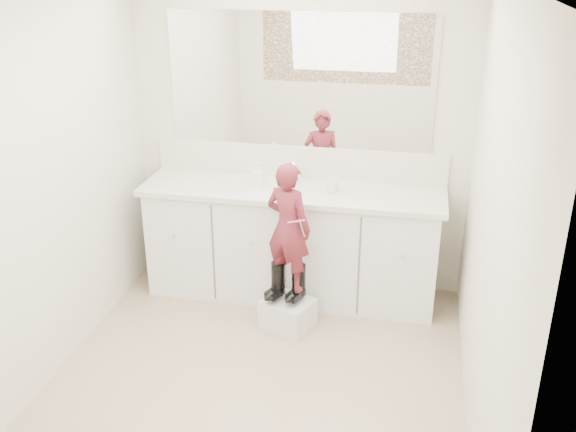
# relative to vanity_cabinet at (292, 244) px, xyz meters

# --- Properties ---
(floor) EXTENTS (3.00, 3.00, 0.00)m
(floor) POSITION_rel_vanity_cabinet_xyz_m (0.00, -1.23, -0.42)
(floor) COLOR #987E63
(floor) RESTS_ON ground
(wall_back) EXTENTS (2.60, 0.00, 2.60)m
(wall_back) POSITION_rel_vanity_cabinet_xyz_m (0.00, 0.27, 0.77)
(wall_back) COLOR beige
(wall_back) RESTS_ON floor
(wall_front) EXTENTS (2.60, 0.00, 2.60)m
(wall_front) POSITION_rel_vanity_cabinet_xyz_m (0.00, -2.73, 0.77)
(wall_front) COLOR beige
(wall_front) RESTS_ON floor
(wall_left) EXTENTS (0.00, 3.00, 3.00)m
(wall_left) POSITION_rel_vanity_cabinet_xyz_m (-1.30, -1.23, 0.78)
(wall_left) COLOR beige
(wall_left) RESTS_ON floor
(wall_right) EXTENTS (0.00, 3.00, 3.00)m
(wall_right) POSITION_rel_vanity_cabinet_xyz_m (1.30, -1.23, 0.78)
(wall_right) COLOR beige
(wall_right) RESTS_ON floor
(vanity_cabinet) EXTENTS (2.20, 0.55, 0.85)m
(vanity_cabinet) POSITION_rel_vanity_cabinet_xyz_m (0.00, 0.00, 0.00)
(vanity_cabinet) COLOR silver
(vanity_cabinet) RESTS_ON floor
(countertop) EXTENTS (2.28, 0.58, 0.04)m
(countertop) POSITION_rel_vanity_cabinet_xyz_m (0.00, -0.01, 0.45)
(countertop) COLOR beige
(countertop) RESTS_ON vanity_cabinet
(backsplash) EXTENTS (2.28, 0.03, 0.25)m
(backsplash) POSITION_rel_vanity_cabinet_xyz_m (0.00, 0.26, 0.59)
(backsplash) COLOR beige
(backsplash) RESTS_ON countertop
(mirror) EXTENTS (2.00, 0.02, 1.00)m
(mirror) POSITION_rel_vanity_cabinet_xyz_m (0.00, 0.26, 1.22)
(mirror) COLOR white
(mirror) RESTS_ON wall_back
(dot_panel) EXTENTS (2.00, 0.01, 1.20)m
(dot_panel) POSITION_rel_vanity_cabinet_xyz_m (0.00, -2.71, 1.22)
(dot_panel) COLOR #472819
(dot_panel) RESTS_ON wall_front
(faucet) EXTENTS (0.08, 0.08, 0.10)m
(faucet) POSITION_rel_vanity_cabinet_xyz_m (0.00, 0.15, 0.52)
(faucet) COLOR silver
(faucet) RESTS_ON countertop
(cup) EXTENTS (0.13, 0.13, 0.10)m
(cup) POSITION_rel_vanity_cabinet_xyz_m (0.31, -0.02, 0.51)
(cup) COLOR #F2E0C1
(cup) RESTS_ON countertop
(soap_bottle) EXTENTS (0.09, 0.09, 0.18)m
(soap_bottle) POSITION_rel_vanity_cabinet_xyz_m (-0.26, -0.01, 0.56)
(soap_bottle) COLOR silver
(soap_bottle) RESTS_ON countertop
(step_stool) EXTENTS (0.42, 0.39, 0.22)m
(step_stool) POSITION_rel_vanity_cabinet_xyz_m (0.07, -0.50, -0.32)
(step_stool) COLOR silver
(step_stool) RESTS_ON floor
(boot_left) EXTENTS (0.17, 0.21, 0.28)m
(boot_left) POSITION_rel_vanity_cabinet_xyz_m (-0.01, -0.48, -0.07)
(boot_left) COLOR black
(boot_left) RESTS_ON step_stool
(boot_right) EXTENTS (0.17, 0.21, 0.28)m
(boot_right) POSITION_rel_vanity_cabinet_xyz_m (0.14, -0.48, -0.07)
(boot_right) COLOR black
(boot_right) RESTS_ON step_stool
(toddler) EXTENTS (0.40, 0.33, 0.93)m
(toddler) POSITION_rel_vanity_cabinet_xyz_m (0.07, -0.48, 0.36)
(toddler) COLOR #A23143
(toddler) RESTS_ON step_stool
(toothbrush) EXTENTS (0.13, 0.06, 0.06)m
(toothbrush) POSITION_rel_vanity_cabinet_xyz_m (0.14, -0.56, 0.44)
(toothbrush) COLOR #FF63B9
(toothbrush) RESTS_ON toddler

